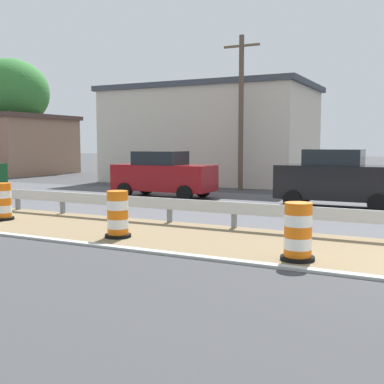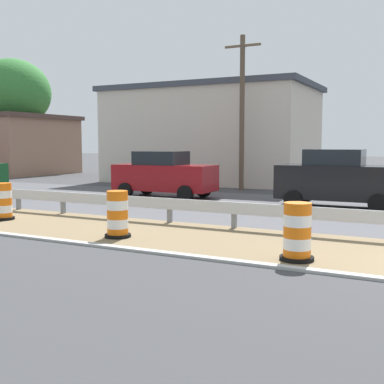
{
  "view_description": "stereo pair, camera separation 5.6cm",
  "coord_description": "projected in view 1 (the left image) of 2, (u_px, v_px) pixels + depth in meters",
  "views": [
    {
      "loc": [
        -9.79,
        1.32,
        2.28
      ],
      "look_at": [
        1.83,
        7.2,
        0.97
      ],
      "focal_mm": 45.36,
      "sensor_mm": 36.0,
      "label": 1
    },
    {
      "loc": [
        -9.76,
        1.27,
        2.28
      ],
      "look_at": [
        1.83,
        7.2,
        0.97
      ],
      "focal_mm": 45.36,
      "sensor_mm": 36.0,
      "label": 2
    }
  ],
  "objects": [
    {
      "name": "roadside_shop_near",
      "position": [
        210.0,
        134.0,
        28.85
      ],
      "size": [
        7.13,
        11.97,
        5.59
      ],
      "color": "beige",
      "rests_on": "ground"
    },
    {
      "name": "car_trailing_near_lane",
      "position": [
        163.0,
        175.0,
        20.33
      ],
      "size": [
        2.02,
        4.27,
        1.95
      ],
      "rotation": [
        0.0,
        0.0,
        -1.55
      ],
      "color": "maroon",
      "rests_on": "ground"
    },
    {
      "name": "utility_pole_near",
      "position": [
        241.0,
        110.0,
        23.38
      ],
      "size": [
        0.24,
        1.8,
        7.41
      ],
      "color": "brown",
      "rests_on": "ground"
    },
    {
      "name": "traffic_barrel_nearest",
      "position": [
        298.0,
        234.0,
        9.43
      ],
      "size": [
        0.67,
        0.67,
        1.14
      ],
      "color": "orange",
      "rests_on": "ground"
    },
    {
      "name": "tree_roadside",
      "position": [
        11.0,
        93.0,
        35.41
      ],
      "size": [
        5.45,
        5.45,
        8.42
      ],
      "color": "brown",
      "rests_on": "ground"
    },
    {
      "name": "traffic_barrel_mid",
      "position": [
        3.0,
        203.0,
        14.45
      ],
      "size": [
        0.63,
        0.63,
        1.1
      ],
      "color": "orange",
      "rests_on": "ground"
    },
    {
      "name": "traffic_barrel_close",
      "position": [
        118.0,
        216.0,
        11.75
      ],
      "size": [
        0.64,
        0.64,
        1.14
      ],
      "color": "orange",
      "rests_on": "ground"
    },
    {
      "name": "car_distant_a",
      "position": [
        338.0,
        179.0,
        17.14
      ],
      "size": [
        2.11,
        4.27,
        2.07
      ],
      "rotation": [
        0.0,
        0.0,
        -1.55
      ],
      "color": "black",
      "rests_on": "ground"
    }
  ]
}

